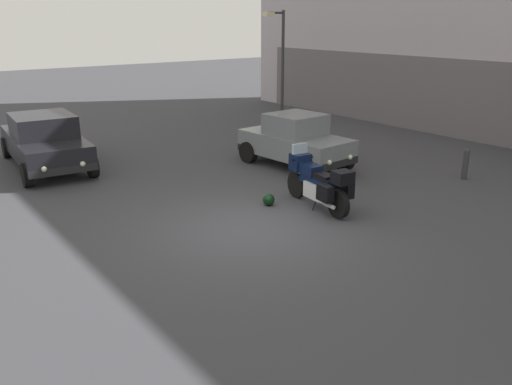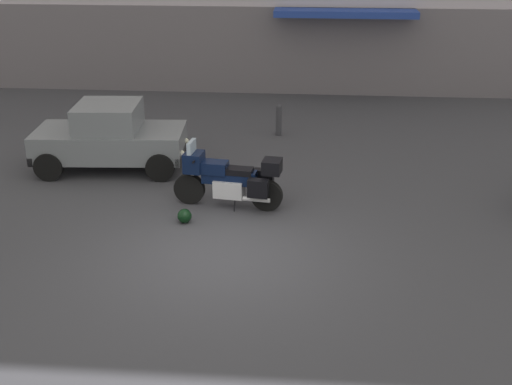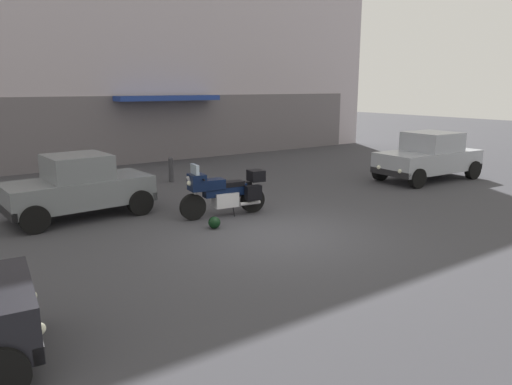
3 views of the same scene
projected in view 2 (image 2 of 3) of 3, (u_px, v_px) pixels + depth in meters
name	position (u px, v px, depth m)	size (l,w,h in m)	color
ground_plane	(222.00, 254.00, 11.45)	(80.00, 80.00, 0.00)	#38383D
motorcycle	(230.00, 179.00, 13.06)	(2.26, 0.88, 1.36)	black
helmet	(185.00, 216.00, 12.56)	(0.28, 0.28, 0.28)	black
car_compact_side	(110.00, 137.00, 15.01)	(3.56, 1.91, 1.56)	slate
bollard_curbside	(279.00, 119.00, 17.44)	(0.16, 0.16, 0.86)	#333338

